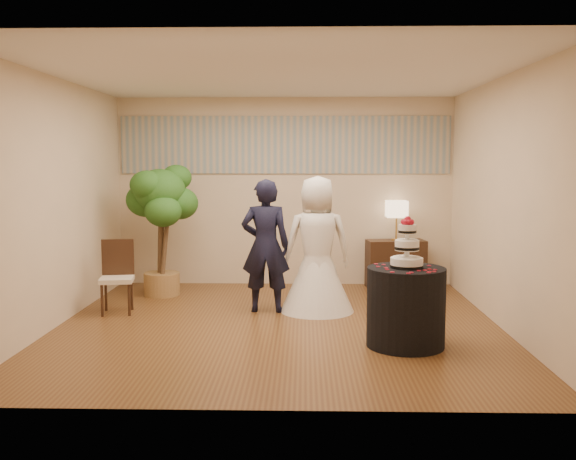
{
  "coord_description": "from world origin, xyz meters",
  "views": [
    {
      "loc": [
        0.29,
        -7.13,
        1.86
      ],
      "look_at": [
        0.1,
        0.4,
        1.05
      ],
      "focal_mm": 40.0,
      "sensor_mm": 36.0,
      "label": 1
    }
  ],
  "objects_px": {
    "wedding_cake": "(407,242)",
    "bride": "(317,244)",
    "table_lamp": "(396,220)",
    "groom": "(266,246)",
    "ficus_tree": "(161,229)",
    "console": "(396,264)",
    "cake_table": "(406,307)",
    "side_chair": "(117,277)"
  },
  "relations": [
    {
      "from": "wedding_cake",
      "to": "console",
      "type": "distance_m",
      "value": 3.13
    },
    {
      "from": "console",
      "to": "table_lamp",
      "type": "height_order",
      "value": "table_lamp"
    },
    {
      "from": "cake_table",
      "to": "ficus_tree",
      "type": "bearing_deg",
      "value": 141.46
    },
    {
      "from": "ficus_tree",
      "to": "side_chair",
      "type": "distance_m",
      "value": 1.21
    },
    {
      "from": "cake_table",
      "to": "table_lamp",
      "type": "height_order",
      "value": "table_lamp"
    },
    {
      "from": "table_lamp",
      "to": "bride",
      "type": "bearing_deg",
      "value": -127.85
    },
    {
      "from": "ficus_tree",
      "to": "console",
      "type": "bearing_deg",
      "value": 10.86
    },
    {
      "from": "groom",
      "to": "console",
      "type": "height_order",
      "value": "groom"
    },
    {
      "from": "groom",
      "to": "wedding_cake",
      "type": "bearing_deg",
      "value": 136.55
    },
    {
      "from": "wedding_cake",
      "to": "bride",
      "type": "bearing_deg",
      "value": 119.84
    },
    {
      "from": "console",
      "to": "table_lamp",
      "type": "bearing_deg",
      "value": 0.0
    },
    {
      "from": "wedding_cake",
      "to": "console",
      "type": "height_order",
      "value": "wedding_cake"
    },
    {
      "from": "bride",
      "to": "cake_table",
      "type": "xyz_separation_m",
      "value": [
        0.86,
        -1.5,
        -0.44
      ]
    },
    {
      "from": "cake_table",
      "to": "side_chair",
      "type": "distance_m",
      "value": 3.57
    },
    {
      "from": "wedding_cake",
      "to": "ficus_tree",
      "type": "bearing_deg",
      "value": 141.46
    },
    {
      "from": "groom",
      "to": "cake_table",
      "type": "height_order",
      "value": "groom"
    },
    {
      "from": "groom",
      "to": "ficus_tree",
      "type": "distance_m",
      "value": 1.77
    },
    {
      "from": "cake_table",
      "to": "side_chair",
      "type": "bearing_deg",
      "value": 158.27
    },
    {
      "from": "console",
      "to": "cake_table",
      "type": "bearing_deg",
      "value": -103.51
    },
    {
      "from": "bride",
      "to": "console",
      "type": "relative_size",
      "value": 1.99
    },
    {
      "from": "cake_table",
      "to": "console",
      "type": "relative_size",
      "value": 0.95
    },
    {
      "from": "bride",
      "to": "side_chair",
      "type": "xyz_separation_m",
      "value": [
        -2.45,
        -0.18,
        -0.39
      ]
    },
    {
      "from": "cake_table",
      "to": "ficus_tree",
      "type": "distance_m",
      "value": 3.88
    },
    {
      "from": "table_lamp",
      "to": "ficus_tree",
      "type": "distance_m",
      "value": 3.39
    },
    {
      "from": "bride",
      "to": "wedding_cake",
      "type": "bearing_deg",
      "value": 113.27
    },
    {
      "from": "ficus_tree",
      "to": "side_chair",
      "type": "height_order",
      "value": "ficus_tree"
    },
    {
      "from": "console",
      "to": "bride",
      "type": "bearing_deg",
      "value": -135.2
    },
    {
      "from": "table_lamp",
      "to": "cake_table",
      "type": "bearing_deg",
      "value": -96.16
    },
    {
      "from": "bride",
      "to": "cake_table",
      "type": "distance_m",
      "value": 1.79
    },
    {
      "from": "side_chair",
      "to": "wedding_cake",
      "type": "bearing_deg",
      "value": -31.16
    },
    {
      "from": "groom",
      "to": "side_chair",
      "type": "distance_m",
      "value": 1.86
    },
    {
      "from": "cake_table",
      "to": "table_lamp",
      "type": "relative_size",
      "value": 1.38
    },
    {
      "from": "wedding_cake",
      "to": "ficus_tree",
      "type": "distance_m",
      "value": 3.84
    },
    {
      "from": "wedding_cake",
      "to": "console",
      "type": "xyz_separation_m",
      "value": [
        0.33,
        3.03,
        -0.71
      ]
    },
    {
      "from": "bride",
      "to": "side_chair",
      "type": "relative_size",
      "value": 1.88
    },
    {
      "from": "cake_table",
      "to": "ficus_tree",
      "type": "xyz_separation_m",
      "value": [
        -3.0,
        2.39,
        0.52
      ]
    },
    {
      "from": "groom",
      "to": "cake_table",
      "type": "xyz_separation_m",
      "value": [
        1.5,
        -1.46,
        -0.42
      ]
    },
    {
      "from": "cake_table",
      "to": "console",
      "type": "bearing_deg",
      "value": 83.84
    },
    {
      "from": "table_lamp",
      "to": "groom",
      "type": "bearing_deg",
      "value": -139.37
    },
    {
      "from": "table_lamp",
      "to": "side_chair",
      "type": "bearing_deg",
      "value": -154.84
    },
    {
      "from": "cake_table",
      "to": "table_lamp",
      "type": "xyz_separation_m",
      "value": [
        0.33,
        3.03,
        0.59
      ]
    },
    {
      "from": "console",
      "to": "ficus_tree",
      "type": "relative_size",
      "value": 0.46
    }
  ]
}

